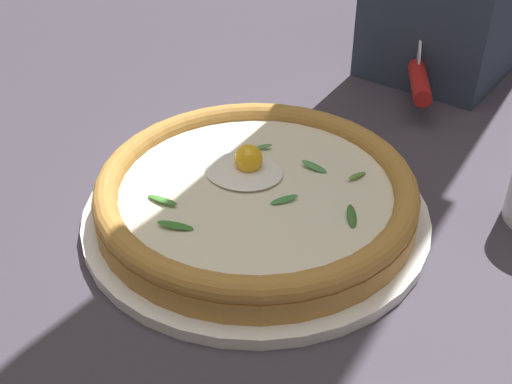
# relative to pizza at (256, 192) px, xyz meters

# --- Properties ---
(ground_plane) EXTENTS (2.40, 2.40, 0.03)m
(ground_plane) POSITION_rel_pizza_xyz_m (0.04, 0.01, -0.05)
(ground_plane) COLOR #3B3540
(ground_plane) RESTS_ON ground
(pizza_plate) EXTENTS (0.34, 0.34, 0.01)m
(pizza_plate) POSITION_rel_pizza_xyz_m (-0.00, 0.00, -0.03)
(pizza_plate) COLOR white
(pizza_plate) RESTS_ON ground
(pizza) EXTENTS (0.31, 0.31, 0.05)m
(pizza) POSITION_rel_pizza_xyz_m (0.00, 0.00, 0.00)
(pizza) COLOR #B6823D
(pizza) RESTS_ON pizza_plate
(pizza_cutter) EXTENTS (0.05, 0.15, 0.08)m
(pizza_cutter) POSITION_rel_pizza_xyz_m (-0.10, -0.30, 0.01)
(pizza_cutter) COLOR silver
(pizza_cutter) RESTS_ON ground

